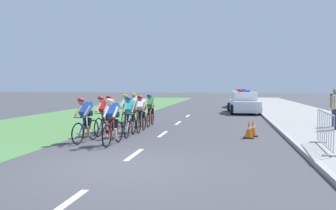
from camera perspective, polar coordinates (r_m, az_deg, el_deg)
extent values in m
plane|color=#424247|center=(8.14, -8.66, -10.44)|extent=(160.00, 160.00, 0.00)
cube|color=gray|center=(22.00, 22.38, -1.77)|extent=(5.03, 60.00, 0.12)
cube|color=#9E9E99|center=(21.64, 16.06, -1.71)|extent=(0.16, 60.00, 0.13)
cube|color=#4C7F42|center=(23.40, -12.46, -1.44)|extent=(7.00, 60.00, 0.01)
cube|color=white|center=(5.86, -17.37, -16.07)|extent=(0.14, 1.60, 0.01)
cube|color=white|center=(9.45, -5.81, -8.46)|extent=(0.14, 1.60, 0.01)
cube|color=white|center=(13.27, -0.91, -5.00)|extent=(0.14, 1.60, 0.01)
cube|color=white|center=(17.18, 1.75, -3.08)|extent=(0.14, 1.60, 0.01)
cube|color=white|center=(21.12, 3.42, -1.88)|extent=(0.14, 1.60, 0.01)
torus|color=black|center=(11.29, -15.23, -4.76)|extent=(0.13, 0.72, 0.72)
cylinder|color=#99999E|center=(11.29, -15.23, -4.76)|extent=(0.07, 0.07, 0.06)
torus|color=black|center=(12.13, -12.69, -4.16)|extent=(0.13, 0.72, 0.72)
cylinder|color=#99999E|center=(12.13, -12.69, -4.16)|extent=(0.07, 0.07, 0.06)
cylinder|color=#1E1E99|center=(11.60, -14.08, -1.85)|extent=(0.10, 0.55, 0.04)
cylinder|color=#1E1E99|center=(11.49, -14.51, -3.53)|extent=(0.10, 0.48, 0.63)
cylinder|color=#1E1E99|center=(11.81, -13.55, -3.24)|extent=(0.04, 0.04, 0.65)
cylinder|color=black|center=(11.31, -15.00, -2.10)|extent=(0.42, 0.08, 0.03)
cube|color=black|center=(11.77, -13.57, -1.58)|extent=(0.12, 0.23, 0.05)
cube|color=blue|center=(11.65, -13.90, -0.64)|extent=(0.34, 0.57, 0.47)
cube|color=black|center=(11.76, -13.60, -1.39)|extent=(0.30, 0.23, 0.18)
cylinder|color=black|center=(11.70, -13.33, -3.10)|extent=(0.14, 0.23, 0.40)
cylinder|color=#9E7051|center=(11.67, -13.51, -4.42)|extent=(0.11, 0.16, 0.36)
cylinder|color=black|center=(11.80, -14.08, -3.06)|extent=(0.13, 0.18, 0.40)
cylinder|color=#9E7051|center=(11.76, -14.26, -4.37)|extent=(0.10, 0.13, 0.36)
cylinder|color=#9E7051|center=(11.39, -13.77, -0.99)|extent=(0.12, 0.41, 0.35)
cylinder|color=#9E7051|center=(11.55, -15.13, -0.94)|extent=(0.12, 0.41, 0.35)
sphere|color=#9E7051|center=(11.38, -14.70, 0.46)|extent=(0.19, 0.19, 0.19)
ellipsoid|color=red|center=(11.37, -14.73, 0.79)|extent=(0.26, 0.34, 0.24)
torus|color=black|center=(10.55, -10.45, -5.26)|extent=(0.07, 0.73, 0.72)
cylinder|color=#99999E|center=(10.55, -10.45, -5.26)|extent=(0.06, 0.06, 0.06)
torus|color=black|center=(11.47, -8.47, -4.55)|extent=(0.07, 0.73, 0.72)
cylinder|color=#99999E|center=(11.47, -8.47, -4.55)|extent=(0.06, 0.06, 0.06)
cylinder|color=#B21919|center=(10.90, -9.54, -2.13)|extent=(0.06, 0.55, 0.04)
cylinder|color=#B21919|center=(10.78, -9.88, -3.93)|extent=(0.06, 0.48, 0.63)
cylinder|color=#B21919|center=(11.12, -9.13, -3.59)|extent=(0.04, 0.04, 0.65)
cylinder|color=black|center=(10.58, -10.27, -2.41)|extent=(0.42, 0.04, 0.03)
cube|color=black|center=(11.08, -9.15, -1.83)|extent=(0.11, 0.22, 0.05)
cube|color=blue|center=(10.95, -9.41, -0.84)|extent=(0.30, 0.55, 0.47)
cube|color=black|center=(11.07, -9.17, -1.63)|extent=(0.29, 0.21, 0.18)
cylinder|color=black|center=(11.02, -8.82, -3.44)|extent=(0.12, 0.23, 0.40)
cylinder|color=beige|center=(10.98, -8.96, -4.86)|extent=(0.10, 0.16, 0.36)
cylinder|color=black|center=(11.09, -9.68, -3.41)|extent=(0.12, 0.17, 0.40)
cylinder|color=beige|center=(11.05, -9.83, -4.81)|extent=(0.09, 0.13, 0.36)
cylinder|color=beige|center=(10.69, -9.05, -1.21)|extent=(0.09, 0.40, 0.35)
cylinder|color=beige|center=(10.82, -10.62, -1.17)|extent=(0.09, 0.40, 0.35)
sphere|color=beige|center=(10.66, -10.03, 0.33)|extent=(0.19, 0.19, 0.19)
ellipsoid|color=white|center=(10.65, -10.05, 0.68)|extent=(0.24, 0.32, 0.24)
torus|color=black|center=(12.77, -11.83, -3.78)|extent=(0.09, 0.73, 0.72)
cylinder|color=#99999E|center=(12.77, -11.83, -3.78)|extent=(0.06, 0.06, 0.06)
torus|color=black|center=(13.66, -9.97, -3.29)|extent=(0.09, 0.73, 0.72)
cylinder|color=#99999E|center=(13.66, -9.97, -3.29)|extent=(0.06, 0.06, 0.06)
cylinder|color=#1E1E99|center=(13.11, -10.98, -1.22)|extent=(0.07, 0.55, 0.04)
cylinder|color=#1E1E99|center=(12.99, -11.30, -2.70)|extent=(0.07, 0.48, 0.63)
cylinder|color=#1E1E99|center=(13.32, -10.60, -2.46)|extent=(0.04, 0.04, 0.65)
cylinder|color=black|center=(12.80, -11.66, -1.43)|extent=(0.42, 0.06, 0.03)
cube|color=black|center=(13.29, -10.61, -0.98)|extent=(0.11, 0.23, 0.05)
cube|color=red|center=(13.17, -10.86, -0.15)|extent=(0.32, 0.55, 0.47)
cube|color=black|center=(13.28, -10.64, -0.81)|extent=(0.29, 0.22, 0.18)
cylinder|color=black|center=(13.23, -10.36, -2.32)|extent=(0.12, 0.23, 0.40)
cylinder|color=tan|center=(13.18, -10.49, -3.50)|extent=(0.10, 0.16, 0.36)
cylinder|color=black|center=(13.30, -11.06, -2.30)|extent=(0.12, 0.18, 0.40)
cylinder|color=tan|center=(13.26, -11.20, -3.46)|extent=(0.10, 0.13, 0.36)
cylinder|color=tan|center=(12.91, -10.62, -0.44)|extent=(0.10, 0.41, 0.35)
cylinder|color=tan|center=(13.05, -11.89, -0.42)|extent=(0.10, 0.41, 0.35)
sphere|color=tan|center=(12.88, -11.44, 0.83)|extent=(0.19, 0.19, 0.19)
ellipsoid|color=red|center=(12.87, -11.46, 1.12)|extent=(0.25, 0.33, 0.24)
torus|color=black|center=(12.25, -7.12, -4.03)|extent=(0.07, 0.73, 0.72)
cylinder|color=#99999E|center=(12.25, -7.12, -4.03)|extent=(0.06, 0.06, 0.06)
torus|color=black|center=(13.21, -5.94, -3.49)|extent=(0.07, 0.73, 0.72)
cylinder|color=#99999E|center=(13.21, -5.94, -3.49)|extent=(0.06, 0.06, 0.06)
cylinder|color=white|center=(12.63, -6.59, -1.35)|extent=(0.05, 0.55, 0.04)
cylinder|color=white|center=(12.49, -6.79, -2.90)|extent=(0.06, 0.48, 0.63)
cylinder|color=white|center=(12.85, -6.34, -2.63)|extent=(0.04, 0.04, 0.65)
cylinder|color=black|center=(12.29, -7.01, -1.58)|extent=(0.42, 0.04, 0.03)
cube|color=black|center=(12.82, -6.35, -1.10)|extent=(0.11, 0.22, 0.05)
cube|color=#19B2B7|center=(12.68, -6.50, -0.25)|extent=(0.30, 0.55, 0.46)
cube|color=black|center=(12.80, -6.37, -0.93)|extent=(0.29, 0.21, 0.18)
cylinder|color=black|center=(12.76, -6.02, -2.49)|extent=(0.12, 0.23, 0.40)
cylinder|color=#9E7051|center=(12.72, -6.11, -3.71)|extent=(0.10, 0.16, 0.36)
cylinder|color=black|center=(12.81, -6.80, -2.47)|extent=(0.12, 0.17, 0.40)
cylinder|color=#9E7051|center=(12.76, -6.89, -3.69)|extent=(0.09, 0.13, 0.36)
cylinder|color=#9E7051|center=(12.44, -6.05, -0.55)|extent=(0.09, 0.40, 0.35)
cylinder|color=#9E7051|center=(12.52, -7.47, -0.53)|extent=(0.09, 0.40, 0.35)
sphere|color=#9E7051|center=(12.38, -6.87, 0.78)|extent=(0.19, 0.19, 0.19)
ellipsoid|color=blue|center=(12.37, -6.89, 1.07)|extent=(0.24, 0.32, 0.24)
torus|color=black|center=(13.66, -10.34, -3.30)|extent=(0.13, 0.72, 0.72)
cylinder|color=#99999E|center=(13.66, -10.34, -3.30)|extent=(0.07, 0.07, 0.06)
torus|color=black|center=(14.62, -9.37, -2.85)|extent=(0.13, 0.72, 0.72)
cylinder|color=#99999E|center=(14.62, -9.37, -2.85)|extent=(0.07, 0.07, 0.06)
cylinder|color=#B21919|center=(14.04, -9.91, -0.91)|extent=(0.10, 0.55, 0.04)
cylinder|color=#B21919|center=(13.90, -10.07, -2.29)|extent=(0.10, 0.48, 0.63)
cylinder|color=#B21919|center=(14.26, -9.70, -2.07)|extent=(0.04, 0.04, 0.65)
cylinder|color=black|center=(13.70, -10.26, -1.10)|extent=(0.42, 0.08, 0.03)
cube|color=black|center=(14.23, -9.72, -0.69)|extent=(0.12, 0.23, 0.05)
cube|color=orange|center=(14.10, -9.84, 0.09)|extent=(0.34, 0.57, 0.46)
cube|color=black|center=(14.22, -9.73, -0.53)|extent=(0.30, 0.23, 0.18)
cylinder|color=black|center=(14.18, -9.41, -1.93)|extent=(0.14, 0.23, 0.40)
cylinder|color=tan|center=(14.12, -9.47, -3.03)|extent=(0.11, 0.16, 0.36)
cylinder|color=black|center=(14.22, -10.11, -1.92)|extent=(0.13, 0.18, 0.40)
cylinder|color=tan|center=(14.17, -10.18, -3.02)|extent=(0.10, 0.13, 0.36)
cylinder|color=tan|center=(13.85, -9.41, -0.17)|extent=(0.12, 0.41, 0.35)
cylinder|color=tan|center=(13.93, -10.69, -0.17)|extent=(0.12, 0.41, 0.35)
sphere|color=tan|center=(13.79, -10.15, 1.01)|extent=(0.19, 0.19, 0.19)
ellipsoid|color=red|center=(13.78, -10.16, 1.28)|extent=(0.27, 0.34, 0.24)
torus|color=black|center=(13.47, -5.07, -3.35)|extent=(0.07, 0.73, 0.72)
cylinder|color=#99999E|center=(13.47, -5.07, -3.35)|extent=(0.06, 0.06, 0.06)
torus|color=black|center=(14.44, -4.16, -2.89)|extent=(0.07, 0.73, 0.72)
cylinder|color=#99999E|center=(14.44, -4.16, -2.89)|extent=(0.06, 0.06, 0.06)
cylinder|color=black|center=(13.85, -4.66, -0.93)|extent=(0.06, 0.55, 0.04)
cylinder|color=black|center=(13.71, -4.81, -2.33)|extent=(0.06, 0.48, 0.63)
cylinder|color=black|center=(14.07, -4.47, -2.10)|extent=(0.04, 0.04, 0.65)
cylinder|color=black|center=(13.51, -4.99, -1.12)|extent=(0.42, 0.05, 0.03)
cube|color=black|center=(14.04, -4.47, -0.70)|extent=(0.11, 0.22, 0.05)
cube|color=white|center=(13.91, -4.59, 0.08)|extent=(0.30, 0.56, 0.44)
cube|color=black|center=(14.03, -4.48, -0.54)|extent=(0.29, 0.21, 0.18)
cylinder|color=black|center=(13.99, -4.16, -1.97)|extent=(0.12, 0.23, 0.40)
cylinder|color=#9E7051|center=(13.94, -4.23, -3.08)|extent=(0.10, 0.16, 0.36)
cylinder|color=black|center=(14.03, -4.88, -1.95)|extent=(0.12, 0.17, 0.40)
cylinder|color=#9E7051|center=(13.98, -4.95, -3.06)|extent=(0.09, 0.13, 0.36)
cylinder|color=#9E7051|center=(13.67, -4.14, -0.18)|extent=(0.09, 0.40, 0.35)
cylinder|color=#9E7051|center=(13.74, -5.44, -0.17)|extent=(0.09, 0.40, 0.35)
sphere|color=#9E7051|center=(13.61, -4.88, 1.02)|extent=(0.19, 0.19, 0.19)
ellipsoid|color=red|center=(13.59, -4.89, 1.29)|extent=(0.24, 0.32, 0.24)
torus|color=black|center=(15.43, -7.59, -2.51)|extent=(0.08, 0.73, 0.72)
cylinder|color=#99999E|center=(15.43, -7.59, -2.51)|extent=(0.06, 0.06, 0.06)
torus|color=black|center=(16.39, -6.64, -2.16)|extent=(0.08, 0.73, 0.72)
cylinder|color=#99999E|center=(16.39, -6.64, -2.16)|extent=(0.06, 0.06, 0.06)
cylinder|color=black|center=(15.81, -7.16, -0.41)|extent=(0.06, 0.55, 0.04)
cylinder|color=black|center=(15.67, -7.32, -1.63)|extent=(0.06, 0.48, 0.63)
cylinder|color=black|center=(16.03, -6.97, -1.44)|extent=(0.04, 0.04, 0.65)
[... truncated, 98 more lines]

